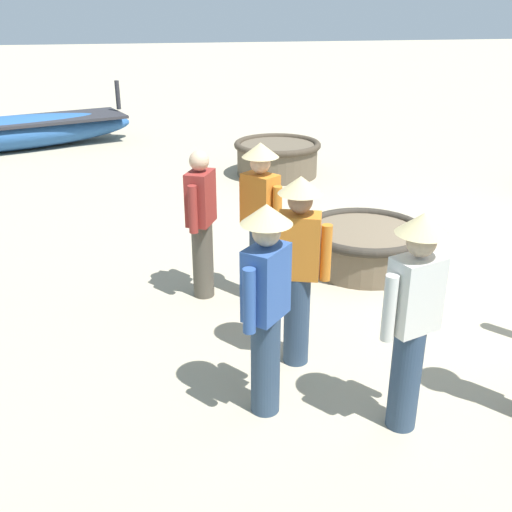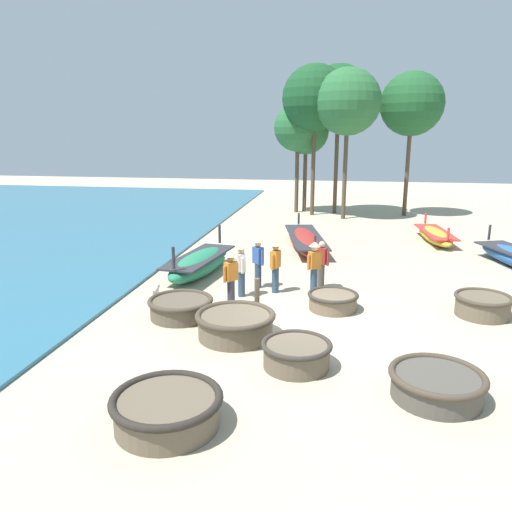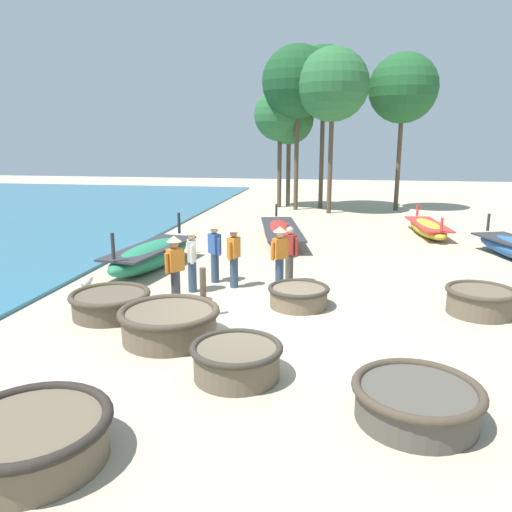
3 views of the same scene
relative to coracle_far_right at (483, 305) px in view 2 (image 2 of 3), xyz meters
name	(u,v)px [view 2 (image 2 of 3)]	position (x,y,z in m)	size (l,w,h in m)	color
ground_plane	(306,331)	(-4.73, -1.87, -0.33)	(80.00, 80.00, 0.00)	tan
coracle_far_right	(483,305)	(0.00, 0.00, 0.00)	(1.54, 1.54, 0.61)	brown
coracle_center	(235,324)	(-6.43, -2.57, 0.03)	(1.99, 1.99, 0.65)	brown
coracle_far_left	(437,384)	(-2.04, -4.79, -0.03)	(1.83, 1.83, 0.55)	#4C473F
coracle_weathered	(167,409)	(-6.80, -6.53, 0.00)	(1.96, 1.96, 0.60)	brown
coracle_tilted	(296,353)	(-4.79, -3.93, -0.02)	(1.55, 1.55, 0.58)	brown
coracle_beside_post	(181,307)	(-8.19, -1.49, -0.03)	(1.79, 1.79, 0.55)	brown
coracle_front_right	(333,300)	(-4.09, -0.16, -0.06)	(1.46, 1.46, 0.50)	brown
long_boat_ochre_hull	(306,240)	(-5.42, 7.54, -0.01)	(2.43, 6.05, 1.09)	maroon
long_boat_blue_hull	(199,263)	(-8.84, 2.66, 0.09)	(1.79, 4.41, 1.45)	#237551
long_boat_red_hull	(435,235)	(0.39, 9.74, -0.03)	(1.43, 4.23, 1.02)	gold
fisherman_by_coracle	(275,263)	(-5.92, 1.11, 0.63)	(0.36, 0.51, 1.67)	#2D425B
fisherman_standing_right	(241,266)	(-6.90, 0.55, 0.63)	(0.36, 0.51, 1.67)	#2D425B
fisherman_crouching	(231,276)	(-7.00, -0.47, 0.63)	(0.39, 0.43, 1.67)	#383842
fisherman_with_hat	(321,263)	(-4.51, 1.78, 0.51)	(0.49, 0.35, 1.57)	#4C473D
fisherman_hauling	(314,264)	(-4.71, 1.20, 0.63)	(0.44, 0.38, 1.67)	#2D425B
fisherman_standing_left	(258,259)	(-6.54, 1.51, 0.63)	(0.42, 0.39, 1.67)	#2D425B
dog	(155,291)	(-9.30, -0.46, 0.04)	(0.27, 0.68, 0.55)	beige
mooring_post_inland	(257,299)	(-6.11, -1.21, 0.24)	(0.14, 0.14, 1.13)	brown
tree_center	(348,102)	(-3.80, 15.37, 6.20)	(3.68, 3.68, 8.39)	#4C3D2D
tree_tall_back	(306,132)	(-6.24, 17.70, 4.58)	(2.78, 2.78, 6.33)	#4C3D2D
tree_left_mid	(412,104)	(-0.15, 17.13, 6.14)	(3.65, 3.65, 8.31)	#4C3D2D
tree_right_mid	(298,128)	(-6.72, 17.35, 4.83)	(2.91, 2.91, 6.64)	#4C3D2D
tree_rightmost	(315,98)	(-5.67, 16.44, 6.47)	(3.84, 3.84, 8.74)	#4C3D2D
tree_leftmost	(339,98)	(-4.33, 17.40, 6.53)	(3.87, 3.87, 8.82)	#4C3D2D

